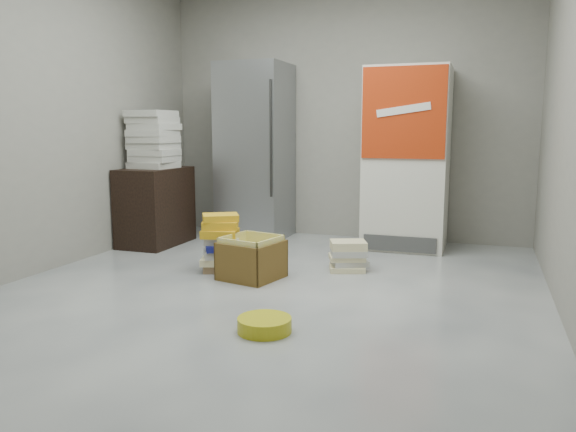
% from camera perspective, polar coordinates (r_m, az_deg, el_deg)
% --- Properties ---
extents(ground, '(5.00, 5.00, 0.00)m').
position_cam_1_polar(ground, '(4.09, -3.04, -8.26)').
color(ground, beige).
rests_on(ground, ground).
extents(room_shell, '(4.04, 5.04, 2.82)m').
position_cam_1_polar(room_shell, '(3.95, -3.27, 17.52)').
color(room_shell, gray).
rests_on(room_shell, ground).
extents(steel_fridge, '(0.70, 0.72, 1.90)m').
position_cam_1_polar(steel_fridge, '(6.22, -3.32, 6.52)').
color(steel_fridge, gray).
rests_on(steel_fridge, ground).
extents(coke_cooler, '(0.80, 0.73, 1.80)m').
position_cam_1_polar(coke_cooler, '(5.79, 11.99, 5.72)').
color(coke_cooler, silver).
rests_on(coke_cooler, ground).
extents(wood_shelf, '(0.50, 0.80, 0.80)m').
position_cam_1_polar(wood_shelf, '(6.01, -13.31, 0.95)').
color(wood_shelf, black).
rests_on(wood_shelf, ground).
extents(supply_box_stack, '(0.44, 0.44, 0.58)m').
position_cam_1_polar(supply_box_stack, '(5.95, -13.49, 7.56)').
color(supply_box_stack, beige).
rests_on(supply_box_stack, wood_shelf).
extents(phonebook_stack_main, '(0.40, 0.36, 0.49)m').
position_cam_1_polar(phonebook_stack_main, '(4.79, -6.79, -2.74)').
color(phonebook_stack_main, '#8B6D4D').
rests_on(phonebook_stack_main, ground).
extents(phonebook_stack_side, '(0.38, 0.36, 0.26)m').
position_cam_1_polar(phonebook_stack_side, '(4.83, 6.13, -4.04)').
color(phonebook_stack_side, beige).
rests_on(phonebook_stack_side, ground).
extents(cardboard_box, '(0.52, 0.52, 0.35)m').
position_cam_1_polar(cardboard_box, '(4.56, -3.72, -4.59)').
color(cardboard_box, yellow).
rests_on(cardboard_box, ground).
extents(bucket_lid, '(0.41, 0.41, 0.09)m').
position_cam_1_polar(bucket_lid, '(3.41, -2.41, -10.98)').
color(bucket_lid, gold).
rests_on(bucket_lid, ground).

